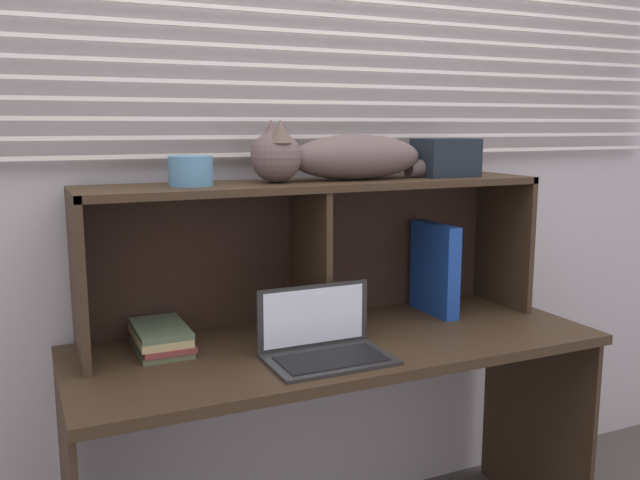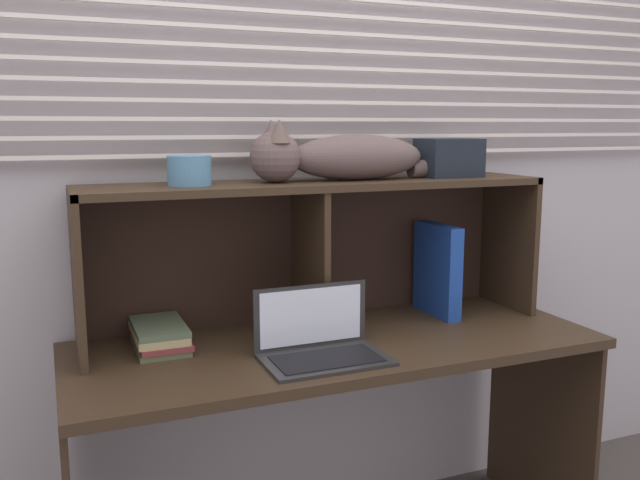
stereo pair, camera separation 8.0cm
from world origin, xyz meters
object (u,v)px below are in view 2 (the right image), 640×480
object	(u,v)px
binder_upright	(437,270)
storage_box	(449,158)
laptop	(320,344)
small_basket	(189,171)
cat	(340,157)
book_stack	(160,336)

from	to	relation	value
binder_upright	storage_box	distance (m)	0.37
laptop	small_basket	bearing A→B (deg)	139.27
laptop	small_basket	size ratio (longest dim) A/B	2.74
small_basket	storage_box	xyz separation A→B (m)	(0.85, 0.00, 0.02)
cat	binder_upright	world-z (taller)	cat
laptop	binder_upright	world-z (taller)	binder_upright
book_stack	small_basket	size ratio (longest dim) A/B	1.96
small_basket	book_stack	bearing A→B (deg)	-179.58
cat	small_basket	xyz separation A→B (m)	(-0.46, 0.00, -0.03)
storage_box	cat	bearing A→B (deg)	-180.00
cat	small_basket	distance (m)	0.46
cat	book_stack	world-z (taller)	cat
book_stack	storage_box	world-z (taller)	storage_box
storage_box	laptop	bearing A→B (deg)	-155.65
binder_upright	small_basket	size ratio (longest dim) A/B	2.50
binder_upright	storage_box	bearing A→B (deg)	0.00
laptop	storage_box	world-z (taller)	storage_box
cat	storage_box	distance (m)	0.39
book_stack	binder_upright	bearing A→B (deg)	0.05
binder_upright	storage_box	xyz separation A→B (m)	(0.03, 0.00, 0.37)
binder_upright	storage_box	world-z (taller)	storage_box
book_stack	small_basket	world-z (taller)	small_basket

